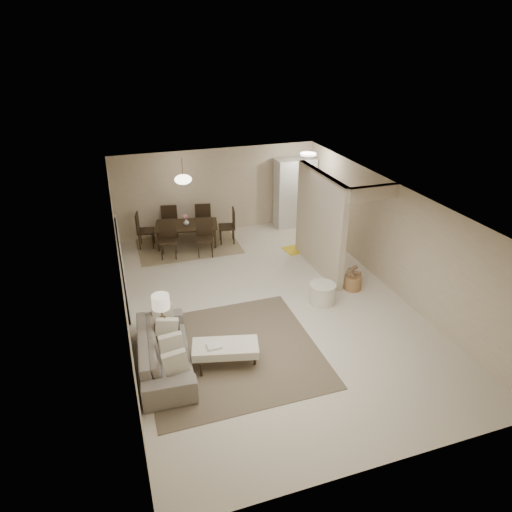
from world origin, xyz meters
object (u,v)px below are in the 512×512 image
object	(u,v)px
pantry_cabinet	(295,193)
sofa	(165,350)
round_pouf	(322,294)
side_table	(165,343)
ottoman_bench	(225,349)
dining_table	(187,235)
wicker_basket	(353,282)

from	to	relation	value
pantry_cabinet	sofa	xyz separation A→B (m)	(-4.80, -5.54, -0.72)
pantry_cabinet	round_pouf	bearing A→B (deg)	-104.58
side_table	ottoman_bench	bearing A→B (deg)	-32.09
sofa	round_pouf	xyz separation A→B (m)	(3.64, 1.07, -0.10)
sofa	dining_table	world-z (taller)	sofa
sofa	ottoman_bench	distance (m)	1.09
round_pouf	wicker_basket	world-z (taller)	round_pouf
sofa	dining_table	bearing A→B (deg)	-11.27
ottoman_bench	dining_table	world-z (taller)	dining_table
round_pouf	dining_table	distance (m)	4.63
round_pouf	dining_table	bearing A→B (deg)	119.58
wicker_basket	pantry_cabinet	bearing A→B (deg)	87.13
side_table	round_pouf	size ratio (longest dim) A/B	0.89
ottoman_bench	round_pouf	bearing A→B (deg)	41.43
ottoman_bench	pantry_cabinet	bearing A→B (deg)	70.84
dining_table	pantry_cabinet	bearing A→B (deg)	18.12
ottoman_bench	dining_table	xyz separation A→B (m)	(0.30, 5.39, -0.04)
side_table	pantry_cabinet	bearing A→B (deg)	47.68
sofa	wicker_basket	size ratio (longest dim) A/B	5.65
round_pouf	dining_table	world-z (taller)	dining_table
wicker_basket	ottoman_bench	bearing A→B (deg)	-154.46
round_pouf	side_table	bearing A→B (deg)	-168.29
side_table	dining_table	xyz separation A→B (m)	(1.30, 4.77, 0.04)
ottoman_bench	wicker_basket	distance (m)	3.93
round_pouf	wicker_basket	distance (m)	1.01
sofa	round_pouf	world-z (taller)	sofa
round_pouf	ottoman_bench	bearing A→B (deg)	-152.11
side_table	wicker_basket	xyz separation A→B (m)	(4.54, 1.07, -0.09)
ottoman_bench	wicker_basket	size ratio (longest dim) A/B	3.18
sofa	side_table	xyz separation A→B (m)	(0.05, 0.33, -0.07)
sofa	dining_table	xyz separation A→B (m)	(1.35, 5.09, -0.03)
pantry_cabinet	ottoman_bench	distance (m)	6.98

